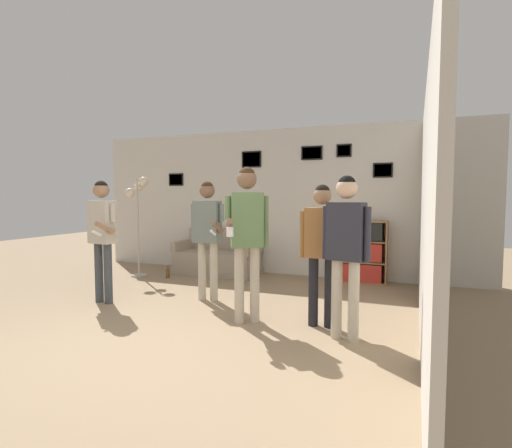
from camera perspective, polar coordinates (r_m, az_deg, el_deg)
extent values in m
plane|color=#937A5B|center=(4.10, -18.20, -17.10)|extent=(20.00, 20.00, 0.00)
cube|color=beige|center=(7.52, 2.57, 3.16)|extent=(7.52, 0.06, 2.70)
cube|color=black|center=(7.31, 7.98, 10.02)|extent=(0.38, 0.02, 0.25)
cube|color=beige|center=(7.31, 7.97, 10.02)|extent=(0.34, 0.01, 0.20)
cube|color=black|center=(7.20, 12.46, 10.21)|extent=(0.26, 0.02, 0.22)
cube|color=#B2B2BC|center=(7.19, 12.45, 10.21)|extent=(0.21, 0.01, 0.18)
cube|color=black|center=(7.09, 17.67, 7.34)|extent=(0.32, 0.02, 0.25)
cube|color=gray|center=(7.08, 17.67, 7.34)|extent=(0.28, 0.01, 0.20)
cube|color=black|center=(7.67, -0.65, 9.22)|extent=(0.39, 0.02, 0.31)
cube|color=gray|center=(7.67, -0.66, 9.22)|extent=(0.35, 0.01, 0.26)
cube|color=black|center=(8.44, -11.35, 6.24)|extent=(0.34, 0.02, 0.25)
cube|color=#B2B2BC|center=(8.43, -11.37, 6.24)|extent=(0.29, 0.01, 0.21)
cube|color=beige|center=(4.99, 23.06, 2.40)|extent=(0.06, 6.56, 2.70)
cube|color=gray|center=(7.61, -5.59, -6.69)|extent=(1.58, 0.80, 0.10)
cube|color=gray|center=(7.57, -5.60, -5.13)|extent=(1.52, 0.74, 0.32)
cube|color=gray|center=(7.82, -4.50, -2.16)|extent=(1.52, 0.14, 0.40)
cube|color=gray|center=(7.90, -10.33, -2.97)|extent=(0.12, 0.74, 0.18)
cube|color=gray|center=(7.23, -0.44, -3.55)|extent=(0.12, 0.74, 0.18)
cube|color=olive|center=(7.05, 11.67, -3.70)|extent=(0.02, 0.30, 1.05)
cube|color=olive|center=(6.96, 18.16, -3.92)|extent=(0.02, 0.30, 1.05)
cube|color=olive|center=(7.13, 15.03, -3.66)|extent=(0.82, 0.01, 1.05)
cube|color=olive|center=(7.08, 14.82, -7.94)|extent=(0.77, 0.30, 0.02)
cube|color=olive|center=(6.94, 14.97, 0.39)|extent=(0.77, 0.30, 0.02)
cube|color=olive|center=(7.02, 14.87, -5.23)|extent=(0.77, 0.30, 0.02)
cube|color=olive|center=(6.97, 14.92, -2.39)|extent=(0.77, 0.30, 0.02)
cube|color=red|center=(7.04, 14.83, -6.68)|extent=(0.66, 0.26, 0.30)
cube|color=red|center=(6.98, 14.88, -3.85)|extent=(0.66, 0.26, 0.30)
cube|color=black|center=(6.94, 14.93, -0.99)|extent=(0.66, 0.26, 0.30)
cylinder|color=#ADA89E|center=(7.65, -16.35, -7.05)|extent=(0.28, 0.28, 0.03)
cylinder|color=#ADA89E|center=(7.53, -16.48, -0.38)|extent=(0.03, 0.03, 1.75)
cylinder|color=#ADA89E|center=(7.47, -16.19, 6.08)|extent=(0.02, 0.16, 0.02)
sphere|color=beige|center=(7.43, -15.76, 5.87)|extent=(0.17, 0.17, 0.17)
cylinder|color=#ADA89E|center=(7.58, -16.52, 5.28)|extent=(0.15, 0.09, 0.02)
sphere|color=beige|center=(7.65, -16.44, 5.05)|extent=(0.17, 0.17, 0.17)
cylinder|color=#ADA89E|center=(7.49, -17.08, 4.52)|extent=(0.15, 0.09, 0.02)
sphere|color=beige|center=(7.46, -17.58, 4.28)|extent=(0.17, 0.17, 0.17)
cylinder|color=#3D4247|center=(5.95, -21.52, -6.45)|extent=(0.11, 0.11, 0.82)
cylinder|color=#3D4247|center=(5.82, -20.38, -6.66)|extent=(0.11, 0.11, 0.82)
cube|color=#BCB2A3|center=(5.80, -21.13, 0.28)|extent=(0.38, 0.24, 0.58)
sphere|color=#997051|center=(5.79, -21.24, 4.54)|extent=(0.21, 0.21, 0.21)
sphere|color=black|center=(5.79, -21.25, 4.90)|extent=(0.18, 0.18, 0.18)
cylinder|color=#BCB2A3|center=(5.63, -19.75, 1.51)|extent=(0.07, 0.07, 0.25)
cylinder|color=#997051|center=(5.55, -20.76, -0.48)|extent=(0.10, 0.30, 0.18)
cylinder|color=white|center=(5.47, -21.83, -1.24)|extent=(0.05, 0.14, 0.09)
cylinder|color=#BCB2A3|center=(5.96, -22.46, 0.12)|extent=(0.07, 0.07, 0.55)
cylinder|color=#B7AD99|center=(5.70, -7.71, -6.67)|extent=(0.11, 0.11, 0.82)
cylinder|color=#B7AD99|center=(5.62, -6.07, -6.81)|extent=(0.11, 0.11, 0.82)
cube|color=slate|center=(5.57, -6.96, 0.34)|extent=(0.37, 0.22, 0.58)
sphere|color=brown|center=(5.56, -7.00, 4.76)|extent=(0.21, 0.21, 0.21)
sphere|color=#382314|center=(5.56, -7.00, 5.14)|extent=(0.18, 0.18, 0.18)
cylinder|color=slate|center=(5.47, -4.95, 1.62)|extent=(0.07, 0.07, 0.25)
cylinder|color=brown|center=(5.36, -5.53, -0.43)|extent=(0.08, 0.30, 0.18)
cylinder|color=white|center=(5.24, -6.15, -1.23)|extent=(0.04, 0.14, 0.09)
cylinder|color=slate|center=(5.67, -8.91, 0.15)|extent=(0.07, 0.07, 0.55)
cylinder|color=#B7AD99|center=(4.64, -2.42, -8.73)|extent=(0.11, 0.11, 0.88)
cylinder|color=#B7AD99|center=(4.66, -0.19, -8.67)|extent=(0.11, 0.11, 0.88)
cube|color=#5B7A4C|center=(4.54, -1.31, 0.59)|extent=(0.41, 0.35, 0.62)
sphere|color=brown|center=(4.53, -1.32, 6.43)|extent=(0.23, 0.23, 0.23)
sphere|color=#382314|center=(4.54, -1.32, 6.94)|extent=(0.19, 0.19, 0.19)
cylinder|color=#5B7A4C|center=(4.57, 1.37, 0.35)|extent=(0.07, 0.07, 0.59)
cylinder|color=#5B7A4C|center=(4.51, -4.03, 2.34)|extent=(0.07, 0.07, 0.26)
cylinder|color=brown|center=(4.38, -3.89, -0.34)|extent=(0.21, 0.31, 0.19)
cylinder|color=white|center=(4.24, -3.74, -1.14)|extent=(0.08, 0.08, 0.10)
cylinder|color=black|center=(4.60, 8.19, -9.51)|extent=(0.11, 0.11, 0.78)
cylinder|color=black|center=(4.57, 10.43, -9.63)|extent=(0.11, 0.11, 0.78)
cube|color=#936033|center=(4.47, 9.40, -1.23)|extent=(0.37, 0.21, 0.55)
sphere|color=#997051|center=(4.45, 9.46, 4.03)|extent=(0.20, 0.20, 0.20)
sphere|color=black|center=(4.45, 9.47, 4.49)|extent=(0.17, 0.17, 0.17)
cylinder|color=#936033|center=(4.44, 12.13, -1.61)|extent=(0.07, 0.07, 0.52)
cylinder|color=#936033|center=(4.52, 6.72, -1.45)|extent=(0.07, 0.07, 0.52)
cylinder|color=#B7AD99|center=(4.24, 11.44, -10.44)|extent=(0.11, 0.11, 0.82)
cylinder|color=#B7AD99|center=(4.18, 13.78, -10.68)|extent=(0.11, 0.11, 0.82)
cube|color=#282833|center=(4.09, 12.75, -1.03)|extent=(0.39, 0.26, 0.58)
sphere|color=#D1A889|center=(4.08, 12.85, 5.01)|extent=(0.21, 0.21, 0.21)
sphere|color=black|center=(4.08, 12.86, 5.53)|extent=(0.18, 0.18, 0.18)
cylinder|color=#282833|center=(4.03, 15.62, -1.49)|extent=(0.07, 0.07, 0.55)
cylinder|color=#282833|center=(4.17, 9.97, -1.21)|extent=(0.07, 0.07, 0.55)
cylinder|color=brown|center=(7.34, -12.50, -6.92)|extent=(0.07, 0.07, 0.16)
cylinder|color=brown|center=(7.32, -12.51, -6.04)|extent=(0.03, 0.03, 0.07)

